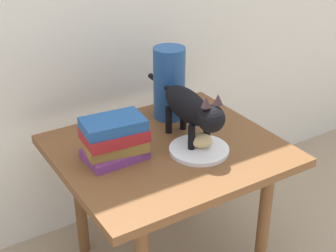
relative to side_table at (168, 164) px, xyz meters
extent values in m
cube|color=brown|center=(0.00, 0.00, 0.05)|extent=(0.75, 0.66, 0.03)
cylinder|color=brown|center=(0.25, -0.25, -0.21)|extent=(0.04, 0.04, 0.50)
cylinder|color=brown|center=(-0.25, 0.25, -0.21)|extent=(0.04, 0.04, 0.50)
cylinder|color=brown|center=(0.25, 0.25, -0.21)|extent=(0.04, 0.04, 0.50)
cylinder|color=white|center=(0.07, -0.08, 0.08)|extent=(0.20, 0.20, 0.01)
ellipsoid|color=#E0BC7A|center=(0.08, -0.08, 0.11)|extent=(0.10, 0.10, 0.05)
cylinder|color=black|center=(0.11, -0.08, 0.12)|extent=(0.02, 0.02, 0.10)
cylinder|color=black|center=(0.05, -0.07, 0.12)|extent=(0.02, 0.02, 0.10)
cylinder|color=black|center=(0.12, 0.08, 0.12)|extent=(0.02, 0.02, 0.10)
cylinder|color=black|center=(0.06, 0.09, 0.12)|extent=(0.02, 0.02, 0.10)
ellipsoid|color=black|center=(0.08, 0.01, 0.20)|extent=(0.11, 0.27, 0.11)
sphere|color=black|center=(0.07, -0.14, 0.22)|extent=(0.09, 0.09, 0.09)
cone|color=#332224|center=(0.09, -0.14, 0.28)|extent=(0.03, 0.03, 0.03)
cone|color=#332224|center=(0.05, -0.14, 0.28)|extent=(0.03, 0.03, 0.03)
cylinder|color=black|center=(0.10, 0.21, 0.21)|extent=(0.03, 0.16, 0.02)
cube|color=#72337A|center=(-0.19, 0.03, 0.08)|extent=(0.20, 0.14, 0.03)
cube|color=olive|center=(-0.18, 0.03, 0.12)|extent=(0.21, 0.15, 0.04)
cube|color=maroon|center=(-0.18, 0.03, 0.16)|extent=(0.21, 0.15, 0.04)
cube|color=#1E4C8C|center=(-0.19, 0.03, 0.20)|extent=(0.21, 0.14, 0.04)
cylinder|color=navy|center=(0.13, 0.20, 0.21)|extent=(0.12, 0.12, 0.28)
camera|label=1|loc=(-0.77, -1.24, 0.90)|focal=52.33mm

